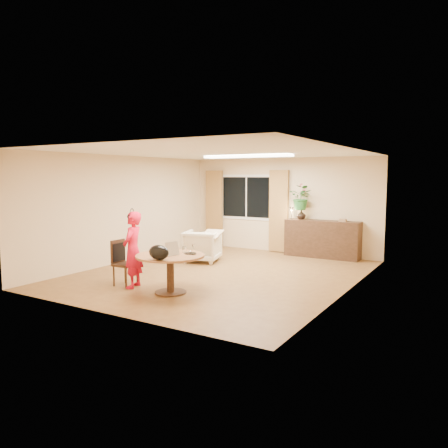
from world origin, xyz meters
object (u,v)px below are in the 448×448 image
object	(u,v)px
child	(133,250)
armchair	(202,246)
dining_table	(170,263)
dining_chair	(125,263)
sideboard	(322,239)

from	to	relation	value
child	armchair	size ratio (longest dim) A/B	1.70
dining_table	dining_chair	world-z (taller)	dining_chair
child	armchair	world-z (taller)	child
dining_chair	child	distance (m)	0.36
dining_table	child	xyz separation A→B (m)	(-0.86, -0.04, 0.17)
dining_table	sideboard	bearing A→B (deg)	75.96
child	dining_table	bearing A→B (deg)	74.00
child	sideboard	xyz separation A→B (m)	(2.06, 4.85, -0.24)
armchair	sideboard	size ratio (longest dim) A/B	0.44
dining_chair	sideboard	world-z (taller)	sideboard
dining_table	child	bearing A→B (deg)	-177.44
sideboard	dining_chair	bearing A→B (deg)	-115.35
dining_chair	sideboard	bearing A→B (deg)	63.91
armchair	sideboard	distance (m)	3.14
dining_chair	armchair	size ratio (longest dim) A/B	1.04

